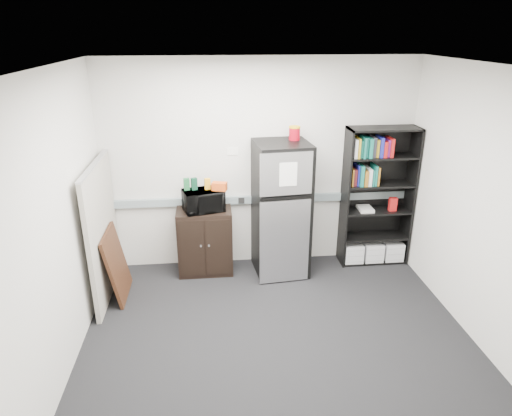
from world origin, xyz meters
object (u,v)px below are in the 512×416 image
(cabinet, at_px, (205,241))
(refrigerator, at_px, (281,210))
(bookshelf, at_px, (377,198))
(cubicle_partition, at_px, (103,231))
(microwave, at_px, (203,200))

(cabinet, height_order, refrigerator, refrigerator)
(bookshelf, bearing_deg, cabinet, -178.37)
(cabinet, xyz_separation_m, refrigerator, (0.97, -0.08, 0.43))
(cubicle_partition, bearing_deg, cabinet, 19.93)
(bookshelf, relative_size, cubicle_partition, 1.14)
(microwave, bearing_deg, refrigerator, -19.32)
(cubicle_partition, distance_m, microwave, 1.24)
(cabinet, relative_size, microwave, 1.79)
(bookshelf, bearing_deg, refrigerator, -173.64)
(cubicle_partition, height_order, cabinet, cubicle_partition)
(microwave, relative_size, refrigerator, 0.28)
(bookshelf, height_order, cubicle_partition, bookshelf)
(bookshelf, relative_size, cabinet, 2.14)
(bookshelf, distance_m, cubicle_partition, 3.46)
(cubicle_partition, height_order, refrigerator, refrigerator)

